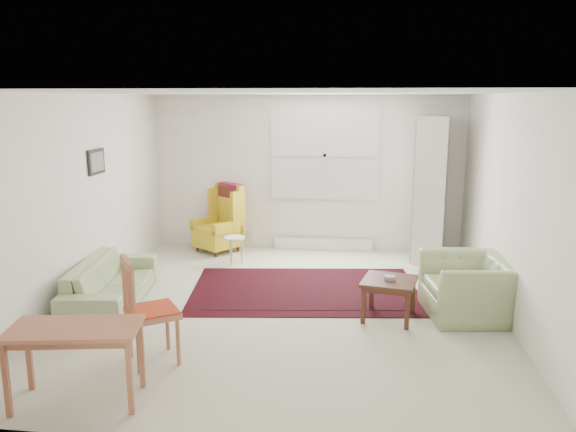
# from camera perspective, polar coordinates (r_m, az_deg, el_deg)

# --- Properties ---
(room) EXTENTS (5.04, 5.54, 2.51)m
(room) POSITION_cam_1_polar(r_m,az_deg,el_deg) (6.63, 0.07, 1.59)
(room) COLOR beige
(room) RESTS_ON ground
(rug) EXTENTS (3.09, 2.18, 0.03)m
(rug) POSITION_cam_1_polar(r_m,az_deg,el_deg) (7.33, 1.74, -7.46)
(rug) COLOR black
(rug) RESTS_ON ground
(sofa) EXTENTS (0.93, 1.90, 0.74)m
(sofa) POSITION_cam_1_polar(r_m,az_deg,el_deg) (7.11, -17.56, -5.65)
(sofa) COLOR #97A970
(sofa) RESTS_ON ground
(armchair) EXTENTS (1.04, 1.15, 0.80)m
(armchair) POSITION_cam_1_polar(r_m,az_deg,el_deg) (6.73, 17.86, -6.36)
(armchair) COLOR #97A970
(armchair) RESTS_ON ground
(wingback_chair) EXTENTS (0.90, 0.91, 1.09)m
(wingback_chair) POSITION_cam_1_polar(r_m,az_deg,el_deg) (9.09, -7.22, -0.25)
(wingback_chair) COLOR gold
(wingback_chair) RESTS_ON ground
(coffee_table) EXTENTS (0.68, 0.68, 0.47)m
(coffee_table) POSITION_cam_1_polar(r_m,az_deg,el_deg) (6.46, 10.19, -8.29)
(coffee_table) COLOR #462215
(coffee_table) RESTS_ON ground
(stool) EXTENTS (0.38, 0.38, 0.41)m
(stool) POSITION_cam_1_polar(r_m,az_deg,el_deg) (8.49, -5.46, -3.44)
(stool) COLOR white
(stool) RESTS_ON ground
(cabinet) EXTENTS (0.61, 0.94, 2.18)m
(cabinet) POSITION_cam_1_polar(r_m,az_deg,el_deg) (8.79, 14.34, 2.67)
(cabinet) COLOR silver
(cabinet) RESTS_ON ground
(desk) EXTENTS (1.10, 0.68, 0.65)m
(desk) POSITION_cam_1_polar(r_m,az_deg,el_deg) (5.01, -20.63, -13.92)
(desk) COLOR #AC6545
(desk) RESTS_ON ground
(desk_chair) EXTENTS (0.62, 0.62, 1.03)m
(desk_chair) POSITION_cam_1_polar(r_m,az_deg,el_deg) (5.44, -13.63, -9.23)
(desk_chair) COLOR #AC6545
(desk_chair) RESTS_ON ground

